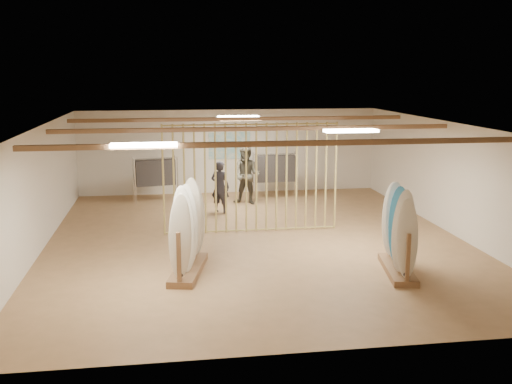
{
  "coord_description": "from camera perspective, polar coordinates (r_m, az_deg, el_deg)",
  "views": [
    {
      "loc": [
        -2.1,
        -13.93,
        4.04
      ],
      "look_at": [
        0.0,
        0.0,
        1.2
      ],
      "focal_mm": 42.0,
      "sensor_mm": 36.0,
      "label": 1
    }
  ],
  "objects": [
    {
      "name": "wall_left",
      "position": [
        14.47,
        -19.98,
        0.19
      ],
      "size": [
        0.0,
        12.0,
        12.0
      ],
      "primitive_type": "plane",
      "rotation": [
        1.57,
        0.0,
        1.57
      ],
      "color": "silver",
      "rests_on": "ground"
    },
    {
      "name": "ceiling_slats",
      "position": [
        14.15,
        0.0,
        6.04
      ],
      "size": [
        9.5,
        6.12,
        0.1
      ],
      "primitive_type": "cube",
      "color": "brown",
      "rests_on": "ground"
    },
    {
      "name": "wall_right",
      "position": [
        15.86,
        18.17,
        1.24
      ],
      "size": [
        0.0,
        12.0,
        12.0
      ],
      "primitive_type": "plane",
      "rotation": [
        1.57,
        0.0,
        -1.57
      ],
      "color": "silver",
      "rests_on": "ground"
    },
    {
      "name": "clothing_rack_b",
      "position": [
        19.35,
        1.84,
        2.26
      ],
      "size": [
        1.39,
        0.37,
        1.49
      ],
      "rotation": [
        0.0,
        0.0,
        0.02
      ],
      "color": "silver",
      "rests_on": "floor"
    },
    {
      "name": "rack_left",
      "position": [
        12.24,
        -6.51,
        -4.88
      ],
      "size": [
        0.92,
        2.0,
        1.84
      ],
      "rotation": [
        0.0,
        0.0,
        -0.22
      ],
      "color": "brown",
      "rests_on": "floor"
    },
    {
      "name": "ceiling",
      "position": [
        14.14,
        0.0,
        6.37
      ],
      "size": [
        12.0,
        12.0,
        0.0
      ],
      "primitive_type": "plane",
      "rotation": [
        3.14,
        0.0,
        0.0
      ],
      "color": "gray",
      "rests_on": "ground"
    },
    {
      "name": "clothing_rack_a",
      "position": [
        19.07,
        -9.56,
        1.84
      ],
      "size": [
        1.31,
        0.57,
        1.42
      ],
      "rotation": [
        0.0,
        0.0,
        0.2
      ],
      "color": "silver",
      "rests_on": "floor"
    },
    {
      "name": "rack_right",
      "position": [
        12.53,
        13.42,
        -4.86
      ],
      "size": [
        0.81,
        1.91,
        1.76
      ],
      "rotation": [
        0.0,
        0.0,
        -0.18
      ],
      "color": "brown",
      "rests_on": "floor"
    },
    {
      "name": "poster",
      "position": [
        20.17,
        -2.54,
        4.44
      ],
      "size": [
        1.4,
        0.03,
        0.9
      ],
      "primitive_type": "cube",
      "color": "teal",
      "rests_on": "ground"
    },
    {
      "name": "bamboo_partition",
      "position": [
        15.11,
        -0.45,
        1.34
      ],
      "size": [
        4.45,
        0.05,
        2.78
      ],
      "color": "tan",
      "rests_on": "ground"
    },
    {
      "name": "floor",
      "position": [
        14.66,
        0.0,
        -4.6
      ],
      "size": [
        12.0,
        12.0,
        0.0
      ],
      "primitive_type": "plane",
      "color": "#A4794F",
      "rests_on": "ground"
    },
    {
      "name": "shopper_b",
      "position": [
        18.42,
        -0.9,
        1.97
      ],
      "size": [
        1.22,
        1.13,
        2.05
      ],
      "primitive_type": "imported",
      "rotation": [
        0.0,
        0.0,
        -0.45
      ],
      "color": "#3F3B31",
      "rests_on": "floor"
    },
    {
      "name": "shopper_a",
      "position": [
        17.33,
        -3.44,
        0.81
      ],
      "size": [
        0.76,
        0.68,
        1.73
      ],
      "primitive_type": "imported",
      "rotation": [
        0.0,
        0.0,
        2.64
      ],
      "color": "#242229",
      "rests_on": "floor"
    },
    {
      "name": "light_panels",
      "position": [
        14.15,
        0.0,
        6.13
      ],
      "size": [
        1.2,
        0.35,
        0.06
      ],
      "primitive_type": "cube",
      "color": "white",
      "rests_on": "ground"
    },
    {
      "name": "wall_back",
      "position": [
        20.21,
        -2.54,
        3.89
      ],
      "size": [
        12.0,
        0.0,
        12.0
      ],
      "primitive_type": "plane",
      "rotation": [
        1.57,
        0.0,
        0.0
      ],
      "color": "silver",
      "rests_on": "ground"
    },
    {
      "name": "wall_front",
      "position": [
        8.62,
        6.0,
        -6.51
      ],
      "size": [
        12.0,
        0.0,
        12.0
      ],
      "primitive_type": "plane",
      "rotation": [
        -1.57,
        0.0,
        0.0
      ],
      "color": "silver",
      "rests_on": "ground"
    }
  ]
}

